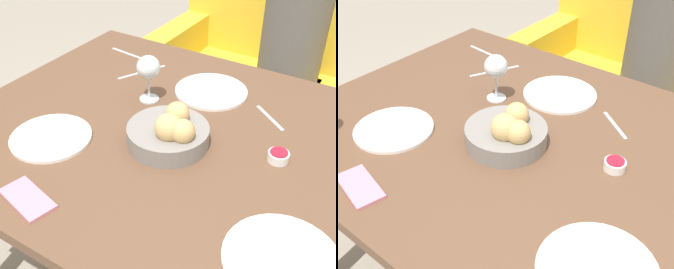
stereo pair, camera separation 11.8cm
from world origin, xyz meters
TOP-DOWN VIEW (x-y plane):
  - dining_table at (0.00, 0.00)m, footprint 1.44×1.05m
  - couch at (0.06, 1.22)m, footprint 1.65×0.70m
  - seated_person at (-0.05, 1.07)m, footprint 0.30×0.39m
  - bread_basket at (-0.05, -0.06)m, footprint 0.23×0.23m
  - plate_near_left at (-0.36, -0.21)m, footprint 0.23×0.23m
  - plate_near_right at (0.36, -0.28)m, footprint 0.25×0.25m
  - plate_far_center at (-0.09, 0.27)m, footprint 0.24×0.24m
  - wine_glass at (-0.24, 0.12)m, footprint 0.08×0.08m
  - jam_bowl_berry at (0.23, 0.04)m, footprint 0.06×0.06m
  - fork_silver at (-0.37, 0.26)m, footprint 0.10×0.18m
  - knife_silver at (-0.49, 0.36)m, footprint 0.20×0.03m
  - spoon_coffee at (0.14, 0.22)m, footprint 0.12×0.10m
  - cell_phone at (-0.23, -0.43)m, footprint 0.16×0.11m

SIDE VIEW (x-z plane):
  - couch at x=0.06m, z-range -0.12..0.73m
  - seated_person at x=-0.05m, z-range -0.08..1.09m
  - dining_table at x=0.00m, z-range 0.29..1.05m
  - fork_silver at x=-0.37m, z-range 0.76..0.76m
  - knife_silver at x=-0.49m, z-range 0.76..0.76m
  - spoon_coffee at x=0.14m, z-range 0.76..0.76m
  - cell_phone at x=-0.23m, z-range 0.76..0.77m
  - plate_near_left at x=-0.36m, z-range 0.76..0.77m
  - plate_near_right at x=0.36m, z-range 0.76..0.77m
  - plate_far_center at x=-0.09m, z-range 0.76..0.77m
  - jam_bowl_berry at x=0.23m, z-range 0.76..0.79m
  - bread_basket at x=-0.05m, z-range 0.74..0.86m
  - wine_glass at x=-0.24m, z-range 0.79..0.95m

